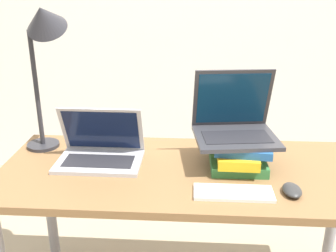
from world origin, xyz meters
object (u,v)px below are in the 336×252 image
at_px(book_stack, 239,154).
at_px(wireless_keyboard, 233,193).
at_px(laptop_left, 100,151).
at_px(laptop_on_books, 234,124).
at_px(desk_lamp, 43,37).
at_px(mouse, 292,190).

relative_size(book_stack, wireless_keyboard, 0.89).
distance_m(laptop_left, laptop_on_books, 0.55).
distance_m(book_stack, desk_lamp, 0.90).
relative_size(laptop_on_books, mouse, 3.41).
distance_m(wireless_keyboard, desk_lamp, 0.94).
height_order(laptop_left, mouse, laptop_left).
bearing_deg(wireless_keyboard, laptop_left, 156.00).
bearing_deg(mouse, laptop_on_books, 126.56).
distance_m(laptop_left, book_stack, 0.56).
relative_size(laptop_left, book_stack, 1.39).
xyz_separation_m(laptop_left, book_stack, (0.56, -0.01, 0.01)).
relative_size(laptop_left, laptop_on_books, 0.98).
bearing_deg(laptop_on_books, book_stack, -69.17).
bearing_deg(desk_lamp, book_stack, -8.00).
bearing_deg(desk_lamp, wireless_keyboard, -23.77).
distance_m(wireless_keyboard, mouse, 0.20).
distance_m(book_stack, mouse, 0.26).
distance_m(book_stack, wireless_keyboard, 0.23).
bearing_deg(book_stack, laptop_on_books, 110.83).
distance_m(laptop_on_books, mouse, 0.34).
height_order(wireless_keyboard, mouse, mouse).
relative_size(book_stack, desk_lamp, 0.38).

